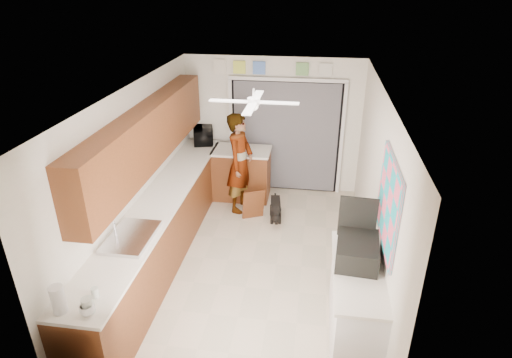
{
  "coord_description": "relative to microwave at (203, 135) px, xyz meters",
  "views": [
    {
      "loc": [
        0.8,
        -5.0,
        3.76
      ],
      "look_at": [
        0.0,
        0.4,
        1.15
      ],
      "focal_mm": 30.0,
      "sensor_mm": 36.0,
      "label": 1
    }
  ],
  "objects": [
    {
      "name": "floor",
      "position": [
        1.26,
        -2.25,
        -1.08
      ],
      "size": [
        5.0,
        5.0,
        0.0
      ],
      "primitive_type": "plane",
      "color": "#B8AD94",
      "rests_on": "ground"
    },
    {
      "name": "ceiling",
      "position": [
        1.26,
        -2.25,
        1.42
      ],
      "size": [
        5.0,
        5.0,
        0.0
      ],
      "primitive_type": "plane",
      "rotation": [
        3.14,
        0.0,
        0.0
      ],
      "color": "white",
      "rests_on": "ground"
    },
    {
      "name": "wall_back",
      "position": [
        1.26,
        0.25,
        0.17
      ],
      "size": [
        3.2,
        0.0,
        3.2
      ],
      "primitive_type": "plane",
      "rotation": [
        1.57,
        0.0,
        0.0
      ],
      "color": "white",
      "rests_on": "ground"
    },
    {
      "name": "wall_front",
      "position": [
        1.26,
        -4.75,
        0.17
      ],
      "size": [
        3.2,
        0.0,
        3.2
      ],
      "primitive_type": "plane",
      "rotation": [
        -1.57,
        0.0,
        0.0
      ],
      "color": "white",
      "rests_on": "ground"
    },
    {
      "name": "wall_left",
      "position": [
        -0.34,
        -2.25,
        0.17
      ],
      "size": [
        0.0,
        5.0,
        5.0
      ],
      "primitive_type": "plane",
      "rotation": [
        1.57,
        0.0,
        1.57
      ],
      "color": "white",
      "rests_on": "ground"
    },
    {
      "name": "wall_right",
      "position": [
        2.86,
        -2.25,
        0.17
      ],
      "size": [
        0.0,
        5.0,
        5.0
      ],
      "primitive_type": "plane",
      "rotation": [
        1.57,
        0.0,
        -1.57
      ],
      "color": "white",
      "rests_on": "ground"
    },
    {
      "name": "left_base_cabinets",
      "position": [
        -0.04,
        -2.25,
        -0.63
      ],
      "size": [
        0.6,
        4.8,
        0.9
      ],
      "primitive_type": "cube",
      "color": "brown",
      "rests_on": "floor"
    },
    {
      "name": "left_countertop",
      "position": [
        -0.03,
        -2.25,
        -0.16
      ],
      "size": [
        0.62,
        4.8,
        0.04
      ],
      "primitive_type": "cube",
      "color": "white",
      "rests_on": "left_base_cabinets"
    },
    {
      "name": "upper_cabinets",
      "position": [
        -0.18,
        -2.05,
        0.72
      ],
      "size": [
        0.32,
        4.0,
        0.8
      ],
      "primitive_type": "cube",
      "color": "brown",
      "rests_on": "wall_left"
    },
    {
      "name": "sink_basin",
      "position": [
        -0.03,
        -3.25,
        -0.13
      ],
      "size": [
        0.5,
        0.76,
        0.06
      ],
      "primitive_type": "cube",
      "color": "silver",
      "rests_on": "left_countertop"
    },
    {
      "name": "faucet",
      "position": [
        -0.22,
        -3.25,
        -0.03
      ],
      "size": [
        0.03,
        0.03,
        0.22
      ],
      "primitive_type": "cylinder",
      "color": "silver",
      "rests_on": "left_countertop"
    },
    {
      "name": "peninsula_base",
      "position": [
        0.76,
        -0.25,
        -0.63
      ],
      "size": [
        1.0,
        0.6,
        0.9
      ],
      "primitive_type": "cube",
      "color": "brown",
      "rests_on": "floor"
    },
    {
      "name": "peninsula_top",
      "position": [
        0.76,
        -0.25,
        -0.16
      ],
      "size": [
        1.04,
        0.64,
        0.04
      ],
      "primitive_type": "cube",
      "color": "white",
      "rests_on": "peninsula_base"
    },
    {
      "name": "back_opening_recess",
      "position": [
        1.51,
        0.22,
        -0.03
      ],
      "size": [
        2.0,
        0.06,
        2.1
      ],
      "primitive_type": "cube",
      "color": "black",
      "rests_on": "wall_back"
    },
    {
      "name": "curtain_panel",
      "position": [
        1.51,
        0.18,
        -0.03
      ],
      "size": [
        1.9,
        0.03,
        2.05
      ],
      "primitive_type": "cube",
      "color": "slate",
      "rests_on": "wall_back"
    },
    {
      "name": "door_trim_left",
      "position": [
        0.49,
        0.19,
        -0.03
      ],
      "size": [
        0.06,
        0.04,
        2.1
      ],
      "primitive_type": "cube",
      "color": "white",
      "rests_on": "wall_back"
    },
    {
      "name": "door_trim_right",
      "position": [
        2.53,
        0.19,
        -0.03
      ],
      "size": [
        0.06,
        0.04,
        2.1
      ],
      "primitive_type": "cube",
      "color": "white",
      "rests_on": "wall_back"
    },
    {
      "name": "door_trim_head",
      "position": [
        1.51,
        0.19,
        1.04
      ],
      "size": [
        2.1,
        0.04,
        0.06
      ],
      "primitive_type": "cube",
      "color": "white",
      "rests_on": "wall_back"
    },
    {
      "name": "header_frame_0",
      "position": [
        0.66,
        0.22,
        1.22
      ],
      "size": [
        0.22,
        0.02,
        0.22
      ],
      "primitive_type": "cube",
      "color": "#DFF451",
      "rests_on": "wall_back"
    },
    {
      "name": "header_frame_1",
      "position": [
        1.01,
        0.22,
        1.22
      ],
      "size": [
        0.22,
        0.02,
        0.22
      ],
      "primitive_type": "cube",
      "color": "#5483E0",
      "rests_on": "wall_back"
    },
    {
      "name": "header_frame_3",
      "position": [
        1.76,
        0.22,
        1.22
      ],
      "size": [
        0.22,
        0.02,
        0.22
      ],
      "primitive_type": "cube",
      "color": "#70AB62",
      "rests_on": "wall_back"
    },
    {
      "name": "header_frame_4",
      "position": [
        2.16,
        0.22,
        1.22
      ],
      "size": [
        0.22,
        0.02,
        0.22
      ],
      "primitive_type": "cube",
      "color": "silver",
      "rests_on": "wall_back"
    },
    {
      "name": "route66_sign",
      "position": [
        0.31,
        0.22,
        1.22
      ],
      "size": [
        0.22,
        0.02,
        0.26
      ],
      "primitive_type": "cube",
      "color": "silver",
      "rests_on": "wall_back"
    },
    {
      "name": "right_counter_base",
      "position": [
        2.61,
        -3.45,
        -0.63
      ],
      "size": [
        0.5,
        1.4,
        0.9
      ],
      "primitive_type": "cube",
      "color": "white",
      "rests_on": "floor"
    },
    {
      "name": "right_counter_top",
      "position": [
        2.6,
        -3.45,
        -0.16
      ],
      "size": [
        0.54,
        1.44,
        0.04
      ],
      "primitive_type": "cube",
      "color": "white",
      "rests_on": "right_counter_base"
    },
    {
      "name": "abstract_painting",
      "position": [
        2.84,
        -3.25,
        0.57
      ],
      "size": [
        0.03,
        1.15,
        0.95
      ],
      "primitive_type": "cube",
      "color": "#FF5D7F",
      "rests_on": "wall_right"
    },
    {
      "name": "ceiling_fan",
      "position": [
        1.26,
        -2.05,
        1.24
      ],
      "size": [
        1.14,
        1.14,
        0.24
      ],
      "primitive_type": "cube",
      "color": "white",
      "rests_on": "ceiling"
    },
    {
      "name": "microwave",
      "position": [
        0.0,
        0.0,
        0.0
      ],
      "size": [
        0.48,
        0.59,
        0.29
      ],
      "primitive_type": "imported",
      "rotation": [
        0.0,
        0.0,
        1.85
      ],
      "color": "black",
      "rests_on": "left_countertop"
    },
    {
      "name": "cup",
      "position": [
        0.08,
        -4.5,
        -0.09
      ],
      "size": [
        0.17,
        0.17,
        0.11
      ],
      "primitive_type": "imported",
      "rotation": [
        0.0,
        0.0,
        0.34
      ],
      "color": "white",
      "rests_on": "left_countertop"
    },
    {
      "name": "jar_a",
      "position": [
        0.08,
        -4.47,
        -0.07
      ],
      "size": [
        0.14,
        0.14,
        0.15
      ],
      "primitive_type": "cylinder",
      "rotation": [
        0.0,
        0.0,
        0.3
      ],
      "color": "silver",
      "rests_on": "left_countertop"
    },
    {
      "name": "jar_b",
      "position": [
        0.04,
        -4.27,
        -0.09
      ],
      "size": [
        0.08,
        0.08,
        0.11
      ],
      "primitive_type": "cylinder",
      "rotation": [
        0.0,
        0.0,
        0.12
      ],
      "color": "silver",
      "rests_on": "left_countertop"
    },
    {
      "name": "paper_towel_roll",
      "position": [
        -0.18,
        -4.5,
        -0.0
      ],
      "size": [
        0.16,
        0.16,
        0.28
      ],
      "primitive_type": "cylinder",
      "rotation": [
        0.0,
        0.0,
        0.26
      ],
      "color": "white",
      "rests_on": "left_countertop"
    },
    {
      "name": "suitcase",
      "position": [
        2.58,
        -3.3,
        -0.02
      ],
      "size": [
        0.48,
        0.62,
        0.25
      ],
      "primitive_type": "cube",
      "rotation": [
        0.0,
        0.0,
        -0.08
      ],
      "color": "black",
      "rests_on": "right_counter_top"
    },
    {
      "name": "suitcase_rim",
      "position": [
        2.58,
        -3.3,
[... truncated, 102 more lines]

